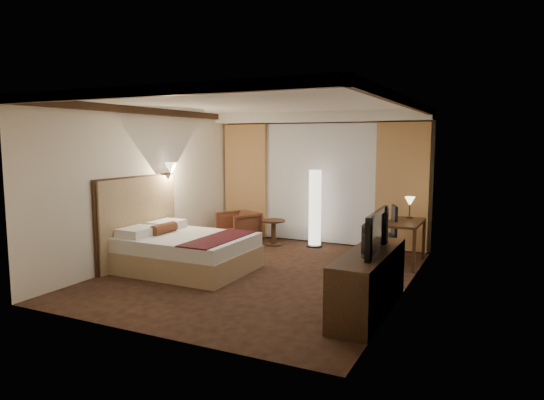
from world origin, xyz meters
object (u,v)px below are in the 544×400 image
at_px(armchair, 239,226).
at_px(floor_lamp, 315,208).
at_px(side_table, 274,232).
at_px(desk, 404,243).
at_px(television, 368,224).
at_px(dresser, 369,282).
at_px(bed, 188,253).
at_px(office_chair, 383,234).

distance_m(armchair, floor_lamp, 1.65).
bearing_deg(side_table, desk, -8.52).
relative_size(side_table, television, 0.44).
distance_m(armchair, side_table, 0.77).
relative_size(armchair, television, 0.61).
xyz_separation_m(armchair, dresser, (3.50, -2.89, 0.02)).
bearing_deg(desk, dresser, -88.90).
relative_size(armchair, desk, 0.64).
relative_size(bed, floor_lamp, 1.29).
distance_m(dresser, television, 0.72).
xyz_separation_m(side_table, desk, (2.70, -0.40, 0.11)).
xyz_separation_m(side_table, dresser, (2.75, -3.00, 0.12)).
bearing_deg(desk, bed, -148.07).
bearing_deg(bed, armchair, 97.95).
height_order(side_table, dresser, dresser).
bearing_deg(office_chair, desk, -13.67).
bearing_deg(side_table, floor_lamp, 16.47).
relative_size(floor_lamp, television, 1.32).
distance_m(bed, dresser, 3.25).
xyz_separation_m(armchair, side_table, (0.75, 0.11, -0.10)).
bearing_deg(floor_lamp, bed, -115.61).
bearing_deg(dresser, floor_lamp, 120.94).
bearing_deg(armchair, television, -14.02).
bearing_deg(floor_lamp, office_chair, -24.33).
bearing_deg(armchair, office_chair, 19.44).
height_order(bed, office_chair, office_chair).
distance_m(armchair, dresser, 4.53).
bearing_deg(dresser, desk, 91.10).
xyz_separation_m(desk, television, (0.02, -2.59, 0.73)).
relative_size(armchair, side_table, 1.38).
bearing_deg(floor_lamp, armchair, -167.29).
distance_m(bed, armchair, 2.27).
bearing_deg(desk, side_table, 171.48).
distance_m(side_table, floor_lamp, 0.99).
bearing_deg(bed, office_chair, 34.44).
relative_size(desk, dresser, 0.57).
relative_size(bed, armchair, 2.78).
bearing_deg(floor_lamp, dresser, -59.06).
xyz_separation_m(desk, dresser, (0.05, -2.59, 0.01)).
xyz_separation_m(side_table, office_chair, (2.34, -0.45, 0.25)).
xyz_separation_m(bed, television, (3.15, -0.64, 0.81)).
bearing_deg(armchair, dresser, -13.78).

